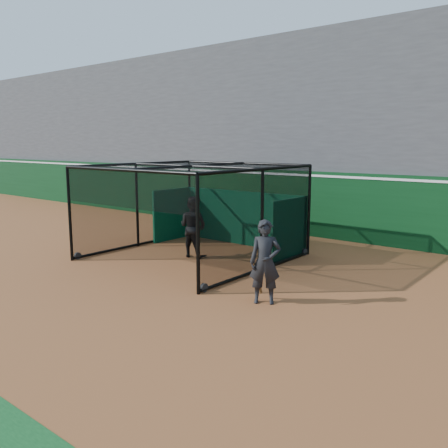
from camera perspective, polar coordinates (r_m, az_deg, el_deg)
The scene contains 6 objects.
ground at distance 12.42m, azimuth -9.50°, elevation -7.10°, with size 120.00×120.00×0.00m, color #95542B.
outfield_wall at distance 18.77m, azimuth 10.17°, elevation 2.59°, with size 50.00×0.50×2.50m.
grandstand at distance 22.03m, azimuth 15.28°, elevation 11.75°, with size 50.00×7.85×8.95m.
batting_cage at distance 14.79m, azimuth -3.75°, elevation 1.39°, with size 5.32×5.40×2.87m.
batter at distance 14.96m, azimuth -3.75°, elevation -0.33°, with size 0.93×0.73×1.92m, color black.
on_deck_player at distance 10.63m, azimuth 4.96°, elevation -4.59°, with size 0.83×0.75×1.90m.
Camera 1 is at (8.95, -7.84, 3.57)m, focal length 38.00 mm.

